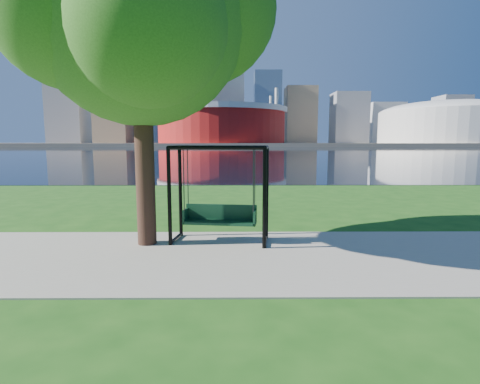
{
  "coord_description": "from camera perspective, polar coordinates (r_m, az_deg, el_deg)",
  "views": [
    {
      "loc": [
        -0.21,
        -7.64,
        2.24
      ],
      "look_at": [
        -0.15,
        0.0,
        1.23
      ],
      "focal_mm": 28.0,
      "sensor_mm": 36.0,
      "label": 1
    }
  ],
  "objects": [
    {
      "name": "park_tree",
      "position": [
        8.8,
        -15.3,
        25.09
      ],
      "size": [
        5.72,
        5.17,
        7.11
      ],
      "color": "black",
      "rests_on": "ground"
    },
    {
      "name": "stadium",
      "position": [
        243.13,
        -2.8,
        10.33
      ],
      "size": [
        83.0,
        83.0,
        32.0
      ],
      "color": "maroon",
      "rests_on": "far_bank"
    },
    {
      "name": "swing",
      "position": [
        8.36,
        -3.08,
        -0.66
      ],
      "size": [
        2.24,
        1.2,
        2.18
      ],
      "rotation": [
        0.0,
        0.0,
        -0.13
      ],
      "color": "black",
      "rests_on": "ground"
    },
    {
      "name": "arena",
      "position": [
        278.11,
        29.07,
        9.39
      ],
      "size": [
        84.0,
        84.0,
        26.56
      ],
      "color": "beige",
      "rests_on": "far_bank"
    },
    {
      "name": "river",
      "position": [
        109.66,
        -0.34,
        6.35
      ],
      "size": [
        900.0,
        180.0,
        0.02
      ],
      "primitive_type": "cube",
      "color": "black",
      "rests_on": "ground"
    },
    {
      "name": "ground",
      "position": [
        7.97,
        1.11,
        -8.84
      ],
      "size": [
        900.0,
        900.0,
        0.0
      ],
      "primitive_type": "plane",
      "color": "#1E5114",
      "rests_on": "ground"
    },
    {
      "name": "path",
      "position": [
        7.48,
        1.21,
        -9.81
      ],
      "size": [
        120.0,
        4.0,
        0.03
      ],
      "primitive_type": "cube",
      "color": "#9E937F",
      "rests_on": "ground"
    },
    {
      "name": "far_bank",
      "position": [
        313.64,
        -0.42,
        7.29
      ],
      "size": [
        900.0,
        228.0,
        2.0
      ],
      "primitive_type": "cube",
      "color": "#937F60",
      "rests_on": "ground"
    },
    {
      "name": "skyline",
      "position": [
        328.79,
        -1.19,
        13.39
      ],
      "size": [
        392.0,
        66.0,
        96.5
      ],
      "color": "gray",
      "rests_on": "far_bank"
    }
  ]
}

